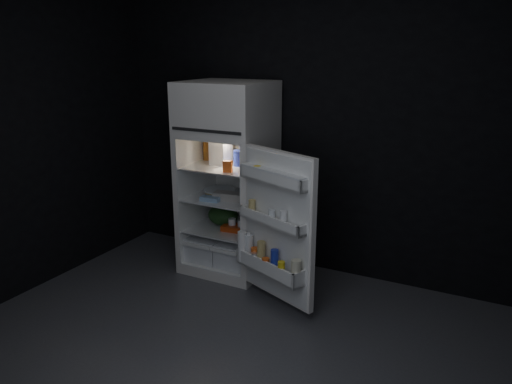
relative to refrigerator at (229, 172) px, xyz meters
The scene contains 18 objects.
floor 1.76m from the refrigerator, 62.96° to the right, with size 4.00×3.40×0.00m, color #4A4A4F.
wall_back 0.87m from the refrigerator, 29.37° to the left, with size 4.00×0.00×2.70m, color black.
wall_left 1.91m from the refrigerator, 135.12° to the right, with size 0.00×3.40×2.70m, color black.
refrigerator is the anchor object (origin of this frame).
fridge_door 0.93m from the refrigerator, 35.54° to the right, with size 0.74×0.45×1.22m.
milk_jug 0.20m from the refrigerator, 148.12° to the right, with size 0.16×0.16×0.24m, color white.
mayo_jar 0.19m from the refrigerator, ahead, with size 0.12×0.12×0.14m, color #1E2FA6.
jam_jar 0.21m from the refrigerator, ahead, with size 0.10×0.10×0.13m, color black.
amber_bottle 0.33m from the refrigerator, 167.20° to the left, with size 0.08×0.08×0.22m, color #C6691F.
small_carton 0.32m from the refrigerator, 61.25° to the right, with size 0.08×0.06×0.10m, color #E1581A.
egg_carton 0.25m from the refrigerator, 54.53° to the right, with size 0.32×0.12×0.07m, color gray.
pie 0.23m from the refrigerator, behind, with size 0.27×0.27×0.04m, color tan.
flat_package 0.32m from the refrigerator, 103.97° to the right, with size 0.18×0.09×0.04m, color #7C9DC0.
wrapped_pkg 0.28m from the refrigerator, 35.30° to the left, with size 0.12×0.10×0.05m, color beige.
produce_bag 0.44m from the refrigerator, 164.46° to the right, with size 0.30×0.25×0.20m, color #193815.
yogurt_tray 0.53m from the refrigerator, 34.51° to the right, with size 0.29×0.15×0.05m, color #A6330E.
small_can_red 0.53m from the refrigerator, 39.96° to the left, with size 0.07×0.07×0.09m, color #A6330E.
small_can_silver 0.55m from the refrigerator, 16.91° to the left, with size 0.07×0.07×0.09m, color silver.
Camera 1 is at (1.63, -2.56, 2.06)m, focal length 35.00 mm.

